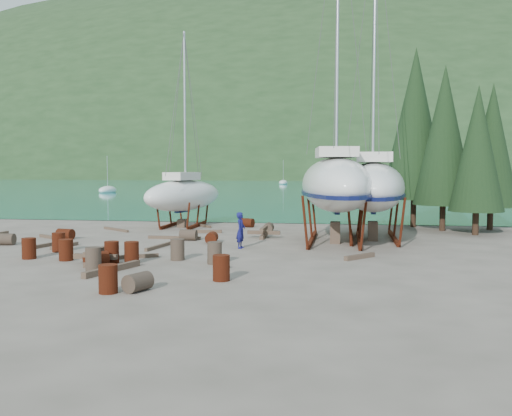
# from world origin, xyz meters

# --- Properties ---
(ground) EXTENTS (600.00, 600.00, 0.00)m
(ground) POSITION_xyz_m (0.00, 0.00, 0.00)
(ground) COLOR #5D5449
(ground) RESTS_ON ground
(bay_water) EXTENTS (700.00, 700.00, 0.00)m
(bay_water) POSITION_xyz_m (0.00, 315.00, 0.01)
(bay_water) COLOR teal
(bay_water) RESTS_ON ground
(far_hill) EXTENTS (800.00, 360.00, 110.00)m
(far_hill) POSITION_xyz_m (0.00, 320.00, 0.00)
(far_hill) COLOR #20371B
(far_hill) RESTS_ON ground
(far_house_left) EXTENTS (6.60, 5.60, 5.60)m
(far_house_left) POSITION_xyz_m (-60.00, 190.00, 2.92)
(far_house_left) COLOR beige
(far_house_left) RESTS_ON ground
(far_house_center) EXTENTS (6.60, 5.60, 5.60)m
(far_house_center) POSITION_xyz_m (-20.00, 190.00, 2.92)
(far_house_center) COLOR beige
(far_house_center) RESTS_ON ground
(far_house_right) EXTENTS (6.60, 5.60, 5.60)m
(far_house_right) POSITION_xyz_m (30.00, 190.00, 2.92)
(far_house_right) COLOR beige
(far_house_right) RESTS_ON ground
(cypress_near_right) EXTENTS (3.60, 3.60, 10.00)m
(cypress_near_right) POSITION_xyz_m (12.50, 12.00, 5.79)
(cypress_near_right) COLOR black
(cypress_near_right) RESTS_ON ground
(cypress_mid_right) EXTENTS (3.06, 3.06, 8.50)m
(cypress_mid_right) POSITION_xyz_m (14.00, 10.00, 4.92)
(cypress_mid_right) COLOR black
(cypress_mid_right) RESTS_ON ground
(cypress_back_left) EXTENTS (4.14, 4.14, 11.50)m
(cypress_back_left) POSITION_xyz_m (11.00, 14.00, 6.66)
(cypress_back_left) COLOR black
(cypress_back_left) RESTS_ON ground
(cypress_far_right) EXTENTS (3.24, 3.24, 9.00)m
(cypress_far_right) POSITION_xyz_m (15.50, 13.00, 5.21)
(cypress_far_right) COLOR black
(cypress_far_right) RESTS_ON ground
(moored_boat_left) EXTENTS (2.00, 5.00, 6.05)m
(moored_boat_left) POSITION_xyz_m (-30.00, 60.00, 0.39)
(moored_boat_left) COLOR white
(moored_boat_left) RESTS_ON ground
(moored_boat_mid) EXTENTS (2.00, 5.00, 6.05)m
(moored_boat_mid) POSITION_xyz_m (10.00, 80.00, 0.39)
(moored_boat_mid) COLOR white
(moored_boat_mid) RESTS_ON ground
(moored_boat_far) EXTENTS (2.00, 5.00, 6.05)m
(moored_boat_far) POSITION_xyz_m (-8.00, 110.00, 0.39)
(moored_boat_far) COLOR white
(moored_boat_far) RESTS_ON ground
(large_sailboat_near) EXTENTS (4.71, 12.17, 18.70)m
(large_sailboat_near) POSITION_xyz_m (6.15, 5.78, 3.01)
(large_sailboat_near) COLOR white
(large_sailboat_near) RESTS_ON ground
(large_sailboat_far) EXTENTS (3.45, 11.13, 17.50)m
(large_sailboat_far) POSITION_xyz_m (8.09, 7.07, 2.86)
(large_sailboat_far) COLOR white
(large_sailboat_far) RESTS_ON ground
(small_sailboat_shore) EXTENTS (4.74, 8.29, 12.64)m
(small_sailboat_shore) POSITION_xyz_m (-3.77, 11.95, 2.08)
(small_sailboat_shore) COLOR white
(small_sailboat_shore) RESTS_ON ground
(worker) EXTENTS (0.47, 0.67, 1.72)m
(worker) POSITION_xyz_m (1.75, 2.59, 0.86)
(worker) COLOR #131455
(worker) RESTS_ON ground
(drum_0) EXTENTS (0.58, 0.58, 0.88)m
(drum_0) POSITION_xyz_m (-6.49, -1.91, 0.44)
(drum_0) COLOR #5C240F
(drum_0) RESTS_ON ground
(drum_1) EXTENTS (0.86, 1.03, 0.58)m
(drum_1) POSITION_xyz_m (0.34, -7.28, 0.29)
(drum_1) COLOR #2D2823
(drum_1) RESTS_ON ground
(drum_2) EXTENTS (0.98, 0.75, 0.58)m
(drum_2) POSITION_xyz_m (-8.14, 4.41, 0.29)
(drum_2) COLOR #5C240F
(drum_2) RESTS_ON ground
(drum_3) EXTENTS (0.58, 0.58, 0.88)m
(drum_3) POSITION_xyz_m (-0.46, -7.67, 0.44)
(drum_3) COLOR #5C240F
(drum_3) RESTS_ON ground
(drum_4) EXTENTS (1.01, 0.82, 0.58)m
(drum_4) POSITION_xyz_m (0.36, 12.21, 0.29)
(drum_4) COLOR #5C240F
(drum_4) RESTS_ON ground
(drum_5) EXTENTS (0.58, 0.58, 0.88)m
(drum_5) POSITION_xyz_m (1.53, -1.96, 0.44)
(drum_5) COLOR #2D2823
(drum_5) RESTS_ON ground
(drum_6) EXTENTS (0.66, 0.93, 0.58)m
(drum_6) POSITION_xyz_m (-0.03, 4.06, 0.29)
(drum_6) COLOR #5C240F
(drum_6) RESTS_ON ground
(drum_7) EXTENTS (0.58, 0.58, 0.88)m
(drum_7) POSITION_xyz_m (2.53, -5.25, 0.44)
(drum_7) COLOR #5C240F
(drum_7) RESTS_ON ground
(drum_8) EXTENTS (0.58, 0.58, 0.88)m
(drum_8) POSITION_xyz_m (-6.25, 0.15, 0.44)
(drum_8) COLOR #5C240F
(drum_8) RESTS_ON ground
(drum_9) EXTENTS (0.88, 0.59, 0.58)m
(drum_9) POSITION_xyz_m (-1.53, 5.06, 0.29)
(drum_9) COLOR #2D2823
(drum_9) RESTS_ON ground
(drum_10) EXTENTS (0.58, 0.58, 0.88)m
(drum_10) POSITION_xyz_m (-2.60, -2.40, 0.44)
(drum_10) COLOR #5C240F
(drum_10) RESTS_ON ground
(drum_11) EXTENTS (0.58, 0.88, 0.58)m
(drum_11) POSITION_xyz_m (2.16, 9.35, 0.29)
(drum_11) COLOR #2D2823
(drum_11) RESTS_ON ground
(drum_12) EXTENTS (1.03, 1.03, 0.58)m
(drum_12) POSITION_xyz_m (-2.87, -3.25, 0.29)
(drum_12) COLOR #5C240F
(drum_12) RESTS_ON ground
(drum_13) EXTENTS (0.58, 0.58, 0.88)m
(drum_13) POSITION_xyz_m (-4.73, -2.09, 0.44)
(drum_13) COLOR #5C240F
(drum_13) RESTS_ON ground
(drum_14) EXTENTS (0.58, 0.58, 0.88)m
(drum_14) POSITION_xyz_m (-1.78, -2.37, 0.44)
(drum_14) COLOR #5C240F
(drum_14) RESTS_ON ground
(drum_15) EXTENTS (0.93, 0.67, 0.58)m
(drum_15) POSITION_xyz_m (-10.01, 1.88, 0.29)
(drum_15) COLOR #2D2823
(drum_15) RESTS_ON ground
(drum_16) EXTENTS (0.58, 0.58, 0.88)m
(drum_16) POSITION_xyz_m (-2.57, -4.15, 0.44)
(drum_16) COLOR #2D2823
(drum_16) RESTS_ON ground
(drum_17) EXTENTS (0.58, 0.58, 0.88)m
(drum_17) POSITION_xyz_m (-0.21, -1.27, 0.44)
(drum_17) COLOR #2D2823
(drum_17) RESTS_ON ground
(timber_1) EXTENTS (1.32, 1.50, 0.19)m
(timber_1) POSITION_xyz_m (7.27, 0.25, 0.10)
(timber_1) COLOR brown
(timber_1) RESTS_ON ground
(timber_4) EXTENTS (0.54, 1.86, 0.17)m
(timber_4) POSITION_xyz_m (-6.68, 1.51, 0.09)
(timber_4) COLOR brown
(timber_4) RESTS_ON ground
(timber_5) EXTENTS (2.17, 1.37, 0.16)m
(timber_5) POSITION_xyz_m (-2.31, -1.21, 0.08)
(timber_5) COLOR brown
(timber_5) RESTS_ON ground
(timber_6) EXTENTS (1.88, 0.43, 0.19)m
(timber_6) POSITION_xyz_m (-1.45, 8.54, 0.10)
(timber_6) COLOR brown
(timber_6) RESTS_ON ground
(timber_7) EXTENTS (1.12, 1.21, 0.17)m
(timber_7) POSITION_xyz_m (1.77, -2.38, 0.09)
(timber_7) COLOR brown
(timber_7) RESTS_ON ground
(timber_9) EXTENTS (1.51, 1.69, 0.15)m
(timber_9) POSITION_xyz_m (-2.53, 12.05, 0.08)
(timber_9) COLOR brown
(timber_9) RESTS_ON ground
(timber_10) EXTENTS (2.91, 0.20, 0.16)m
(timber_10) POSITION_xyz_m (-2.44, 5.48, 0.08)
(timber_10) COLOR brown
(timber_10) RESTS_ON ground
(timber_11) EXTENTS (0.57, 2.80, 0.15)m
(timber_11) POSITION_xyz_m (-2.13, 2.18, 0.08)
(timber_11) COLOR brown
(timber_11) RESTS_ON ground
(timber_12) EXTENTS (0.70, 2.44, 0.17)m
(timber_12) POSITION_xyz_m (-7.73, 1.39, 0.08)
(timber_12) COLOR brown
(timber_12) RESTS_ON ground
(timber_15) EXTENTS (2.30, 1.86, 0.15)m
(timber_15) POSITION_xyz_m (-7.20, 8.95, 0.07)
(timber_15) COLOR brown
(timber_15) RESTS_ON ground
(timber_16) EXTENTS (1.09, 2.94, 0.23)m
(timber_16) POSITION_xyz_m (-1.78, -4.29, 0.11)
(timber_16) COLOR brown
(timber_16) RESTS_ON ground
(timber_17) EXTENTS (1.87, 1.33, 0.16)m
(timber_17) POSITION_xyz_m (-9.16, 4.65, 0.08)
(timber_17) COLOR brown
(timber_17) RESTS_ON ground
(timber_pile_fore) EXTENTS (1.80, 1.80, 0.60)m
(timber_pile_fore) POSITION_xyz_m (-3.15, -2.71, 0.30)
(timber_pile_fore) COLOR brown
(timber_pile_fore) RESTS_ON ground
(timber_pile_aft) EXTENTS (1.80, 1.80, 0.60)m
(timber_pile_aft) POSITION_xyz_m (2.25, 6.73, 0.30)
(timber_pile_aft) COLOR brown
(timber_pile_aft) RESTS_ON ground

